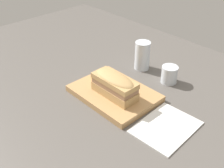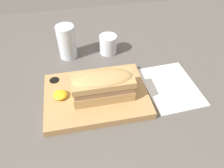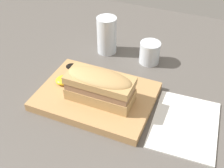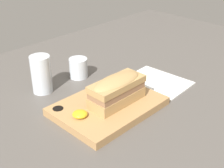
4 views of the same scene
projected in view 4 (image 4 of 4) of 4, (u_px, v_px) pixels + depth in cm
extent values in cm
cube|color=#56514C|center=(104.00, 105.00, 92.16)|extent=(186.96, 112.44, 2.00)
cube|color=tan|center=(108.00, 106.00, 87.84)|extent=(29.22, 21.31, 2.22)
cylinder|color=black|center=(58.00, 110.00, 84.93)|extent=(2.98, 2.98, 1.11)
cube|color=tan|center=(118.00, 97.00, 87.02)|extent=(16.63, 7.11, 3.10)
cube|color=#936B4C|center=(118.00, 89.00, 85.85)|extent=(15.96, 6.83, 1.85)
cube|color=tan|center=(118.00, 84.00, 84.98)|extent=(16.63, 7.11, 1.86)
ellipsoid|color=tan|center=(118.00, 81.00, 84.61)|extent=(16.29, 6.97, 2.79)
ellipsoid|color=gold|center=(80.00, 114.00, 80.90)|extent=(3.96, 3.96, 1.59)
cylinder|color=silver|center=(41.00, 74.00, 95.03)|extent=(6.19, 6.19, 11.79)
cylinder|color=silver|center=(42.00, 83.00, 96.47)|extent=(5.45, 5.45, 5.31)
cylinder|color=silver|center=(78.00, 68.00, 105.00)|extent=(6.17, 6.17, 6.69)
cylinder|color=#33050F|center=(79.00, 71.00, 105.47)|extent=(5.55, 5.55, 4.29)
cube|color=white|center=(157.00, 82.00, 102.95)|extent=(16.13, 20.61, 0.40)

